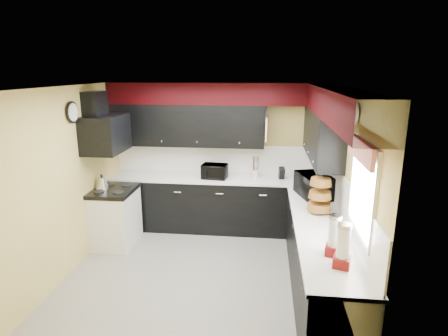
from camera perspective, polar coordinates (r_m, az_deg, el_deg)
name	(u,v)px	position (r m, az deg, el deg)	size (l,w,h in m)	color
ground	(202,273)	(5.33, -3.41, -15.71)	(3.60, 3.60, 0.00)	gray
wall_back	(218,155)	(6.54, -0.92, 1.92)	(3.60, 0.06, 2.50)	#E0C666
wall_right	(344,191)	(4.85, 17.83, -3.38)	(0.06, 3.60, 2.50)	#E0C666
wall_left	(68,182)	(5.42, -22.72, -1.95)	(0.06, 3.60, 2.50)	#E0C666
ceiling	(199,87)	(4.60, -3.89, 12.21)	(3.60, 3.60, 0.06)	white
cab_back	(216,204)	(6.48, -1.23, -5.58)	(3.60, 0.60, 0.90)	black
cab_right	(318,260)	(4.84, 14.18, -13.48)	(0.60, 3.00, 0.90)	black
counter_back	(216,178)	(6.34, -1.25, -1.59)	(3.62, 0.64, 0.04)	white
counter_right	(321,225)	(4.64, 14.54, -8.35)	(0.64, 3.02, 0.04)	white
splash_back	(218,159)	(6.54, -0.93, 1.39)	(3.60, 0.02, 0.50)	white
splash_right	(343,196)	(4.87, 17.66, -4.05)	(0.02, 3.60, 0.50)	white
upper_back	(187,125)	(6.35, -5.65, 6.52)	(2.60, 0.35, 0.70)	black
upper_right	(322,135)	(5.56, 14.75, 4.93)	(0.35, 1.80, 0.70)	black
soffit_back	(216,94)	(6.21, -1.18, 11.27)	(3.60, 0.36, 0.35)	black
soffit_right	(339,104)	(4.44, 17.06, 9.25)	(0.36, 3.24, 0.35)	black
stove	(116,218)	(6.19, -16.19, -7.39)	(0.60, 0.75, 0.86)	white
cooktop	(113,191)	(6.04, -16.50, -3.34)	(0.62, 0.77, 0.06)	black
hood	(106,134)	(5.85, -17.59, 5.00)	(0.50, 0.78, 0.55)	black
hood_duct	(95,105)	(5.86, -19.08, 9.04)	(0.24, 0.40, 0.40)	black
window	(363,191)	(3.93, 20.43, -3.26)	(0.03, 0.86, 0.96)	white
valance	(361,151)	(3.81, 20.17, 2.48)	(0.04, 0.88, 0.20)	red
pan_top	(266,115)	(6.12, 6.47, 8.07)	(0.03, 0.22, 0.40)	black
pan_mid	(266,131)	(6.02, 6.40, 5.56)	(0.03, 0.28, 0.46)	black
pan_low	(266,131)	(6.28, 6.40, 5.67)	(0.03, 0.24, 0.42)	black
cut_board	(267,129)	(5.90, 6.50, 5.86)	(0.03, 0.26, 0.35)	white
baskets	(320,194)	(4.87, 14.42, -3.93)	(0.27, 0.27, 0.50)	brown
clock	(72,112)	(5.46, -22.13, 7.88)	(0.03, 0.30, 0.30)	black
deco_plate	(355,113)	(4.31, 19.37, 7.91)	(0.03, 0.24, 0.24)	white
toaster_oven	(214,171)	(6.25, -1.46, -0.51)	(0.41, 0.34, 0.24)	black
microwave	(314,185)	(5.50, 13.55, -2.58)	(0.59, 0.40, 0.33)	black
utensil_crock	(256,174)	(6.30, 4.83, -0.90)	(0.13, 0.13, 0.14)	silver
knife_block	(282,173)	(6.28, 8.77, -0.80)	(0.09, 0.12, 0.19)	black
kettle	(102,183)	(6.08, -18.12, -2.16)	(0.20, 0.20, 0.18)	#ADAEB2
dispenser_a	(334,237)	(3.84, 16.42, -10.00)	(0.14, 0.14, 0.39)	#6F0F00
dispenser_b	(343,247)	(3.64, 17.67, -11.37)	(0.15, 0.15, 0.40)	#5A0A0D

